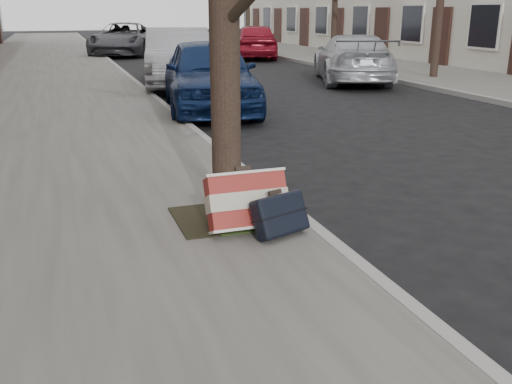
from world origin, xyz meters
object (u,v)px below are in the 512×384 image
object	(u,v)px
car_near_mid	(178,58)
suitcase_red	(247,201)
suitcase_navy	(280,214)
car_near_front	(209,74)

from	to	relation	value
car_near_mid	suitcase_red	bearing A→B (deg)	-88.09
suitcase_navy	car_near_front	distance (m)	7.29
suitcase_navy	car_near_mid	xyz separation A→B (m)	(1.46, 11.23, 0.46)
suitcase_red	car_near_mid	size ratio (longest dim) A/B	0.15
suitcase_red	car_near_mid	distance (m)	11.15
suitcase_red	suitcase_navy	distance (m)	0.32
suitcase_red	car_near_front	distance (m)	7.12
suitcase_red	car_near_front	world-z (taller)	car_near_front
suitcase_red	suitcase_navy	xyz separation A→B (m)	(0.23, -0.22, -0.07)
suitcase_navy	car_near_mid	world-z (taller)	car_near_mid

